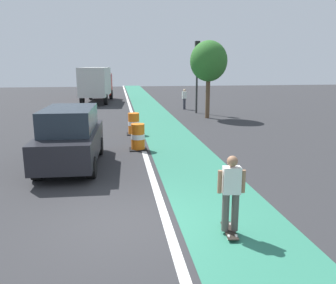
{
  "coord_description": "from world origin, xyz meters",
  "views": [
    {
      "loc": [
        -0.1,
        -7.1,
        3.46
      ],
      "look_at": [
        1.42,
        3.21,
        1.1
      ],
      "focal_mm": 36.5,
      "sensor_mm": 36.0,
      "label": 1
    }
  ],
  "objects_px": {
    "skateboarder_on_lane": "(231,193)",
    "delivery_truck_down_block": "(97,82)",
    "traffic_light_corner": "(197,64)",
    "traffic_barrel_front": "(138,137)",
    "street_tree_sidewalk": "(209,62)",
    "parked_suv_nearest": "(71,137)",
    "pedestrian_crossing": "(184,98)",
    "traffic_barrel_mid": "(134,124)"
  },
  "relations": [
    {
      "from": "skateboarder_on_lane",
      "to": "delivery_truck_down_block",
      "type": "xyz_separation_m",
      "value": [
        -4.14,
        26.75,
        0.94
      ]
    },
    {
      "from": "delivery_truck_down_block",
      "to": "traffic_light_corner",
      "type": "bearing_deg",
      "value": -48.59
    },
    {
      "from": "traffic_barrel_front",
      "to": "street_tree_sidewalk",
      "type": "xyz_separation_m",
      "value": [
        5.1,
        8.09,
        3.14
      ]
    },
    {
      "from": "parked_suv_nearest",
      "to": "pedestrian_crossing",
      "type": "distance_m",
      "value": 16.24
    },
    {
      "from": "parked_suv_nearest",
      "to": "skateboarder_on_lane",
      "type": "bearing_deg",
      "value": -55.18
    },
    {
      "from": "skateboarder_on_lane",
      "to": "delivery_truck_down_block",
      "type": "relative_size",
      "value": 0.22
    },
    {
      "from": "traffic_light_corner",
      "to": "street_tree_sidewalk",
      "type": "relative_size",
      "value": 1.02
    },
    {
      "from": "parked_suv_nearest",
      "to": "traffic_barrel_front",
      "type": "xyz_separation_m",
      "value": [
        2.43,
        1.98,
        -0.5
      ]
    },
    {
      "from": "parked_suv_nearest",
      "to": "street_tree_sidewalk",
      "type": "height_order",
      "value": "street_tree_sidewalk"
    },
    {
      "from": "traffic_barrel_front",
      "to": "traffic_barrel_mid",
      "type": "distance_m",
      "value": 3.27
    },
    {
      "from": "skateboarder_on_lane",
      "to": "parked_suv_nearest",
      "type": "relative_size",
      "value": 0.36
    },
    {
      "from": "pedestrian_crossing",
      "to": "traffic_barrel_front",
      "type": "bearing_deg",
      "value": -109.26
    },
    {
      "from": "traffic_barrel_front",
      "to": "pedestrian_crossing",
      "type": "xyz_separation_m",
      "value": [
        4.45,
        12.73,
        0.33
      ]
    },
    {
      "from": "delivery_truck_down_block",
      "to": "skateboarder_on_lane",
      "type": "bearing_deg",
      "value": -81.21
    },
    {
      "from": "skateboarder_on_lane",
      "to": "pedestrian_crossing",
      "type": "height_order",
      "value": "skateboarder_on_lane"
    },
    {
      "from": "traffic_barrel_mid",
      "to": "delivery_truck_down_block",
      "type": "xyz_separation_m",
      "value": [
        -2.68,
        15.92,
        1.31
      ]
    },
    {
      "from": "parked_suv_nearest",
      "to": "delivery_truck_down_block",
      "type": "bearing_deg",
      "value": 90.69
    },
    {
      "from": "traffic_barrel_mid",
      "to": "pedestrian_crossing",
      "type": "bearing_deg",
      "value": 64.78
    },
    {
      "from": "parked_suv_nearest",
      "to": "traffic_light_corner",
      "type": "height_order",
      "value": "traffic_light_corner"
    },
    {
      "from": "street_tree_sidewalk",
      "to": "skateboarder_on_lane",
      "type": "bearing_deg",
      "value": -103.13
    },
    {
      "from": "skateboarder_on_lane",
      "to": "pedestrian_crossing",
      "type": "bearing_deg",
      "value": 81.6
    },
    {
      "from": "traffic_barrel_mid",
      "to": "street_tree_sidewalk",
      "type": "distance_m",
      "value": 7.69
    },
    {
      "from": "skateboarder_on_lane",
      "to": "traffic_barrel_mid",
      "type": "xyz_separation_m",
      "value": [
        -1.46,
        10.83,
        -0.38
      ]
    },
    {
      "from": "delivery_truck_down_block",
      "to": "traffic_light_corner",
      "type": "relative_size",
      "value": 1.52
    },
    {
      "from": "traffic_barrel_mid",
      "to": "street_tree_sidewalk",
      "type": "relative_size",
      "value": 0.22
    },
    {
      "from": "parked_suv_nearest",
      "to": "traffic_barrel_mid",
      "type": "relative_size",
      "value": 4.27
    },
    {
      "from": "traffic_barrel_front",
      "to": "traffic_barrel_mid",
      "type": "height_order",
      "value": "same"
    },
    {
      "from": "delivery_truck_down_block",
      "to": "pedestrian_crossing",
      "type": "height_order",
      "value": "delivery_truck_down_block"
    },
    {
      "from": "traffic_barrel_front",
      "to": "pedestrian_crossing",
      "type": "height_order",
      "value": "pedestrian_crossing"
    },
    {
      "from": "traffic_light_corner",
      "to": "traffic_barrel_mid",
      "type": "bearing_deg",
      "value": -124.12
    },
    {
      "from": "pedestrian_crossing",
      "to": "street_tree_sidewalk",
      "type": "bearing_deg",
      "value": -82.02
    },
    {
      "from": "traffic_barrel_front",
      "to": "delivery_truck_down_block",
      "type": "distance_m",
      "value": 19.42
    },
    {
      "from": "traffic_barrel_front",
      "to": "street_tree_sidewalk",
      "type": "height_order",
      "value": "street_tree_sidewalk"
    },
    {
      "from": "skateboarder_on_lane",
      "to": "street_tree_sidewalk",
      "type": "bearing_deg",
      "value": 76.87
    },
    {
      "from": "skateboarder_on_lane",
      "to": "traffic_barrel_mid",
      "type": "distance_m",
      "value": 10.93
    },
    {
      "from": "street_tree_sidewalk",
      "to": "traffic_barrel_front",
      "type": "bearing_deg",
      "value": -122.25
    },
    {
      "from": "traffic_barrel_mid",
      "to": "traffic_light_corner",
      "type": "distance_m",
      "value": 9.29
    },
    {
      "from": "traffic_barrel_mid",
      "to": "street_tree_sidewalk",
      "type": "height_order",
      "value": "street_tree_sidewalk"
    },
    {
      "from": "parked_suv_nearest",
      "to": "pedestrian_crossing",
      "type": "xyz_separation_m",
      "value": [
        6.88,
        14.71,
        -0.17
      ]
    },
    {
      "from": "skateboarder_on_lane",
      "to": "delivery_truck_down_block",
      "type": "bearing_deg",
      "value": 98.79
    },
    {
      "from": "traffic_barrel_front",
      "to": "delivery_truck_down_block",
      "type": "bearing_deg",
      "value": 97.97
    },
    {
      "from": "traffic_light_corner",
      "to": "street_tree_sidewalk",
      "type": "height_order",
      "value": "traffic_light_corner"
    }
  ]
}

